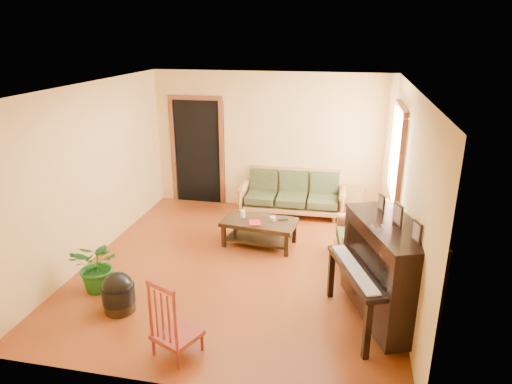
% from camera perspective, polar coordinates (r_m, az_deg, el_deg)
% --- Properties ---
extents(floor, '(5.00, 5.00, 0.00)m').
position_cam_1_polar(floor, '(6.86, -2.01, -9.14)').
color(floor, '#60260C').
rests_on(floor, ground).
extents(doorway, '(1.08, 0.16, 2.05)m').
position_cam_1_polar(doorway, '(9.10, -7.34, 4.96)').
color(doorway, black).
rests_on(doorway, floor).
extents(window, '(0.12, 1.36, 1.46)m').
position_cam_1_polar(window, '(7.40, 17.27, 4.66)').
color(window, white).
rests_on(window, right_wall).
extents(sofa, '(1.94, 0.84, 0.83)m').
position_cam_1_polar(sofa, '(8.55, 4.54, -0.18)').
color(sofa, '#A16C3B').
rests_on(sofa, floor).
extents(coffee_table, '(1.23, 0.77, 0.42)m').
position_cam_1_polar(coffee_table, '(7.38, 0.45, -5.09)').
color(coffee_table, black).
rests_on(coffee_table, floor).
extents(armchair, '(0.96, 1.00, 0.91)m').
position_cam_1_polar(armchair, '(6.93, 13.18, -5.15)').
color(armchair, '#A16C3B').
rests_on(armchair, floor).
extents(piano, '(1.28, 1.62, 1.25)m').
position_cam_1_polar(piano, '(5.57, 16.11, -9.84)').
color(piano, black).
rests_on(piano, floor).
extents(footstool, '(0.51, 0.51, 0.39)m').
position_cam_1_polar(footstool, '(6.01, -16.77, -12.40)').
color(footstool, black).
rests_on(footstool, floor).
extents(red_chair, '(0.58, 0.60, 0.91)m').
position_cam_1_polar(red_chair, '(5.03, -9.95, -15.05)').
color(red_chair, maroon).
rests_on(red_chair, floor).
extents(leaning_frame, '(0.44, 0.26, 0.58)m').
position_cam_1_polar(leaning_frame, '(8.76, 12.02, -0.95)').
color(leaning_frame, '#B2843B').
rests_on(leaning_frame, floor).
extents(ceramic_crock, '(0.19, 0.19, 0.23)m').
position_cam_1_polar(ceramic_crock, '(8.77, 13.06, -2.21)').
color(ceramic_crock, '#345B9E').
rests_on(ceramic_crock, floor).
extents(potted_plant, '(0.71, 0.63, 0.73)m').
position_cam_1_polar(potted_plant, '(6.43, -19.08, -8.69)').
color(potted_plant, '#1A5D1B').
rests_on(potted_plant, floor).
extents(book, '(0.23, 0.28, 0.02)m').
position_cam_1_polar(book, '(7.17, -0.87, -3.90)').
color(book, '#A61620').
rests_on(book, coffee_table).
extents(candle, '(0.07, 0.07, 0.12)m').
position_cam_1_polar(candle, '(7.39, -1.65, -2.75)').
color(candle, white).
rests_on(candle, coffee_table).
extents(glass_jar, '(0.11, 0.11, 0.06)m').
position_cam_1_polar(glass_jar, '(7.29, 2.10, -3.35)').
color(glass_jar, silver).
rests_on(glass_jar, coffee_table).
extents(remote, '(0.17, 0.09, 0.02)m').
position_cam_1_polar(remote, '(7.33, 3.41, -3.45)').
color(remote, black).
rests_on(remote, coffee_table).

